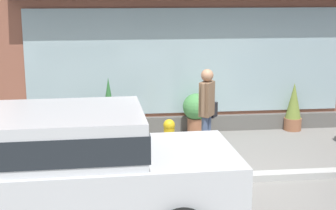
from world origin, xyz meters
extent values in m
plane|color=gray|center=(0.00, 0.00, 0.00)|extent=(60.00, 60.00, 0.00)
cube|color=#B2B2AD|center=(0.00, -0.20, 0.06)|extent=(14.00, 0.24, 0.12)
cube|color=#935642|center=(0.00, 3.20, 2.37)|extent=(14.00, 0.36, 4.75)
cube|color=#9EB7BC|center=(-0.04, 3.00, 1.62)|extent=(7.13, 0.03, 2.36)
cube|color=#605E59|center=(0.00, 2.98, 0.18)|extent=(7.53, 0.20, 0.36)
cylinder|color=gold|center=(-0.70, 0.98, 0.03)|extent=(0.31, 0.31, 0.06)
cylinder|color=gold|center=(-0.70, 0.98, 0.35)|extent=(0.21, 0.21, 0.58)
sphere|color=gold|center=(-0.70, 0.98, 0.70)|extent=(0.23, 0.23, 0.23)
cylinder|color=gold|center=(-0.84, 0.98, 0.38)|extent=(0.10, 0.09, 0.09)
cylinder|color=gold|center=(-0.55, 0.98, 0.38)|extent=(0.10, 0.09, 0.09)
cylinder|color=gold|center=(-0.70, 0.84, 0.38)|extent=(0.09, 0.10, 0.09)
cylinder|color=#475675|center=(0.06, 1.04, 0.43)|extent=(0.12, 0.12, 0.87)
cylinder|color=#475675|center=(-0.03, 0.89, 0.43)|extent=(0.12, 0.12, 0.87)
cube|color=brown|center=(0.01, 0.96, 1.19)|extent=(0.34, 0.38, 0.65)
sphere|color=#A37556|center=(0.01, 0.96, 1.64)|extent=(0.23, 0.23, 0.23)
cylinder|color=brown|center=(0.13, 1.14, 1.21)|extent=(0.08, 0.08, 0.62)
cylinder|color=brown|center=(-0.10, 0.79, 1.21)|extent=(0.08, 0.08, 0.62)
cube|color=black|center=(0.19, 1.21, 0.92)|extent=(0.21, 0.26, 0.28)
cube|color=silver|center=(-2.40, -1.82, 0.72)|extent=(4.54, 1.87, 0.77)
cube|color=silver|center=(-2.63, -1.83, 1.38)|extent=(2.51, 1.67, 0.63)
cube|color=#1E2328|center=(-2.63, -1.83, 1.38)|extent=(2.56, 1.69, 0.34)
cylinder|color=black|center=(-1.03, -0.89, 0.34)|extent=(0.68, 0.20, 0.68)
cylinder|color=#9E6042|center=(0.11, 2.64, 0.20)|extent=(0.38, 0.38, 0.40)
sphere|color=#4C934C|center=(0.11, 2.64, 0.65)|extent=(0.59, 0.59, 0.59)
cylinder|color=#9E6042|center=(2.42, 2.79, 0.14)|extent=(0.40, 0.40, 0.29)
cone|color=olive|center=(2.42, 2.79, 0.70)|extent=(0.36, 0.36, 0.83)
cylinder|color=#4C4C51|center=(-1.82, 2.39, 0.16)|extent=(0.38, 0.38, 0.32)
cone|color=#2D6B33|center=(-1.82, 2.39, 0.85)|extent=(0.34, 0.34, 1.07)
camera|label=1|loc=(-1.82, -8.17, 3.20)|focal=54.25mm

